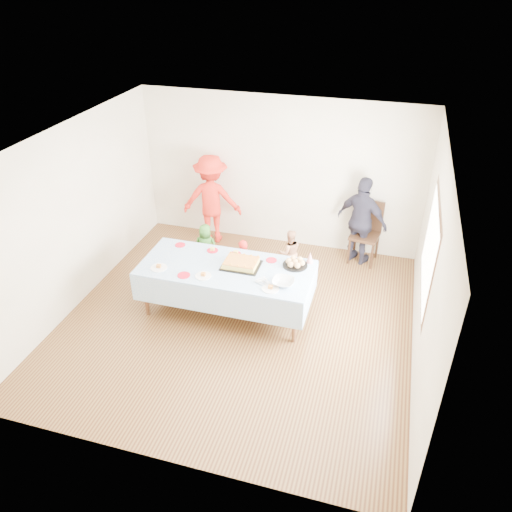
{
  "coord_description": "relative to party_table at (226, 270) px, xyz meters",
  "views": [
    {
      "loc": [
        1.86,
        -5.52,
        4.67
      ],
      "look_at": [
        0.19,
        0.3,
        0.97
      ],
      "focal_mm": 35.0,
      "sensor_mm": 36.0,
      "label": 1
    }
  ],
  "objects": [
    {
      "name": "birthday_cake",
      "position": [
        0.2,
        0.09,
        0.1
      ],
      "size": [
        0.55,
        0.42,
        0.1
      ],
      "color": "black",
      "rests_on": "party_table"
    },
    {
      "name": "adult_right",
      "position": [
        1.74,
        1.98,
        0.06
      ],
      "size": [
        0.99,
        0.72,
        1.57
      ],
      "primitive_type": "imported",
      "rotation": [
        0.0,
        0.0,
        2.72
      ],
      "color": "#272634",
      "rests_on": "ground"
    },
    {
      "name": "plate_white_mid",
      "position": [
        -0.23,
        -0.32,
        0.06
      ],
      "size": [
        0.23,
        0.23,
        0.01
      ],
      "primitive_type": "cylinder",
      "color": "white",
      "rests_on": "party_table"
    },
    {
      "name": "plate_red_near",
      "position": [
        -0.5,
        -0.37,
        0.06
      ],
      "size": [
        0.18,
        0.18,
        0.01
      ],
      "primitive_type": "cylinder",
      "color": "red",
      "rests_on": "party_table"
    },
    {
      "name": "party_table",
      "position": [
        0.0,
        0.0,
        0.0
      ],
      "size": [
        2.5,
        1.1,
        0.78
      ],
      "color": "#54311C",
      "rests_on": "ground"
    },
    {
      "name": "rolls_tray",
      "position": [
        0.95,
        0.31,
        0.1
      ],
      "size": [
        0.36,
        0.36,
        0.11
      ],
      "color": "black",
      "rests_on": "party_table"
    },
    {
      "name": "toddler_mid",
      "position": [
        -0.73,
        1.04,
        -0.31
      ],
      "size": [
        0.43,
        0.31,
        0.83
      ],
      "primitive_type": "imported",
      "rotation": [
        0.0,
        0.0,
        3.26
      ],
      "color": "#357226",
      "rests_on": "ground"
    },
    {
      "name": "plate_white_left",
      "position": [
        -0.92,
        -0.29,
        0.06
      ],
      "size": [
        0.24,
        0.24,
        0.01
      ],
      "primitive_type": "cylinder",
      "color": "white",
      "rests_on": "party_table"
    },
    {
      "name": "dining_chair",
      "position": [
        1.84,
        2.11,
        -0.13
      ],
      "size": [
        0.53,
        0.53,
        1.07
      ],
      "rotation": [
        0.0,
        0.0,
        -0.16
      ],
      "color": "black",
      "rests_on": "ground"
    },
    {
      "name": "punch_bowl",
      "position": [
        0.9,
        -0.2,
        0.09
      ],
      "size": [
        0.31,
        0.31,
        0.07
      ],
      "primitive_type": "imported",
      "color": "silver",
      "rests_on": "party_table"
    },
    {
      "name": "toddler_right",
      "position": [
        0.67,
        1.27,
        -0.32
      ],
      "size": [
        0.48,
        0.44,
        0.81
      ],
      "primitive_type": "imported",
      "rotation": [
        0.0,
        0.0,
        3.58
      ],
      "color": "tan",
      "rests_on": "ground"
    },
    {
      "name": "plate_white_right",
      "position": [
        0.76,
        -0.35,
        0.06
      ],
      "size": [
        0.24,
        0.24,
        0.01
      ],
      "primitive_type": "cylinder",
      "color": "white",
      "rests_on": "party_table"
    },
    {
      "name": "plate_red_far_d",
      "position": [
        0.59,
        0.35,
        0.06
      ],
      "size": [
        0.16,
        0.16,
        0.01
      ],
      "primitive_type": "cylinder",
      "color": "red",
      "rests_on": "party_table"
    },
    {
      "name": "adult_left",
      "position": [
        -0.97,
        2.02,
        0.1
      ],
      "size": [
        1.16,
        0.8,
        1.66
      ],
      "primitive_type": "imported",
      "rotation": [
        0.0,
        0.0,
        3.32
      ],
      "color": "red",
      "rests_on": "ground"
    },
    {
      "name": "plate_red_far_c",
      "position": [
        0.03,
        0.38,
        0.06
      ],
      "size": [
        0.16,
        0.16,
        0.01
      ],
      "primitive_type": "cylinder",
      "color": "red",
      "rests_on": "party_table"
    },
    {
      "name": "ground",
      "position": [
        0.22,
        -0.18,
        -0.72
      ],
      "size": [
        5.0,
        5.0,
        0.0
      ],
      "primitive_type": "plane",
      "color": "#482714",
      "rests_on": "ground"
    },
    {
      "name": "toddler_left",
      "position": [
        0.03,
        0.72,
        -0.31
      ],
      "size": [
        0.34,
        0.26,
        0.84
      ],
      "primitive_type": "imported",
      "rotation": [
        0.0,
        0.0,
        3.36
      ],
      "color": "red",
      "rests_on": "ground"
    },
    {
      "name": "room_walls",
      "position": [
        0.28,
        -0.18,
        1.05
      ],
      "size": [
        5.04,
        5.04,
        2.72
      ],
      "color": "beige",
      "rests_on": "ground"
    },
    {
      "name": "plate_red_far_b",
      "position": [
        -0.35,
        0.38,
        0.06
      ],
      "size": [
        0.17,
        0.17,
        0.01
      ],
      "primitive_type": "cylinder",
      "color": "red",
      "rests_on": "party_table"
    },
    {
      "name": "fork_pile",
      "position": [
        0.62,
        -0.23,
        0.09
      ],
      "size": [
        0.24,
        0.18,
        0.07
      ],
      "primitive_type": null,
      "color": "white",
      "rests_on": "party_table"
    },
    {
      "name": "plate_red_far_a",
      "position": [
        -0.89,
        0.39,
        0.06
      ],
      "size": [
        0.16,
        0.16,
        0.01
      ],
      "primitive_type": "cylinder",
      "color": "red",
      "rests_on": "party_table"
    },
    {
      "name": "party_hat",
      "position": [
        1.14,
        0.45,
        0.14
      ],
      "size": [
        0.1,
        0.1,
        0.17
      ],
      "primitive_type": "cone",
      "color": "silver",
      "rests_on": "party_table"
    }
  ]
}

